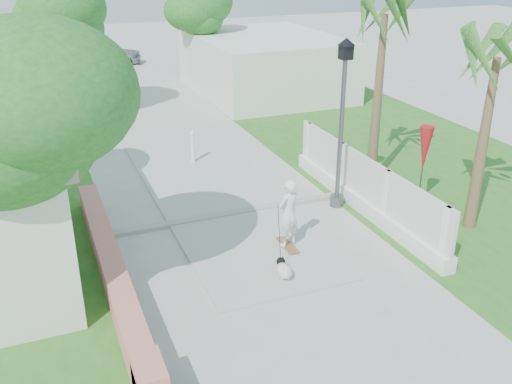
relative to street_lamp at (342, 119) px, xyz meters
name	(u,v)px	position (x,y,z in m)	size (l,w,h in m)	color
ground	(346,359)	(-2.90, -5.50, -2.43)	(90.00, 90.00, 0.00)	#B7B7B2
path_strip	(130,93)	(-2.90, 14.50, -2.40)	(3.20, 36.00, 0.06)	#B7B7B2
curb	(229,214)	(-2.90, 0.50, -2.38)	(6.50, 0.25, 0.10)	#999993
grass_right	(408,156)	(4.10, 2.50, -2.42)	(8.00, 20.00, 0.01)	#2A6B21
pink_wall	(115,278)	(-6.20, -1.95, -2.11)	(0.45, 8.20, 0.80)	#C06D62
lattice_fence	(363,191)	(0.50, -0.50, -1.88)	(0.35, 7.00, 1.50)	white
building_right	(264,64)	(3.10, 12.50, -1.13)	(6.00, 8.00, 2.60)	silver
street_lamp	(342,119)	(0.00, 0.00, 0.00)	(0.44, 0.44, 4.44)	#59595E
bollard	(193,146)	(-2.70, 4.50, -1.84)	(0.14, 0.14, 1.09)	white
patio_umbrella	(425,149)	(1.90, -1.00, -0.74)	(0.36, 0.36, 2.30)	#59595E
tree_left_near	(25,126)	(-7.38, -2.52, 1.40)	(3.60, 3.60, 5.28)	#4C3826
tree_path_left	(59,23)	(-5.88, 10.48, 1.39)	(3.40, 3.40, 5.23)	#4C3826
tree_path_right	(193,13)	(0.32, 14.48, 1.07)	(3.00, 3.00, 4.79)	#4C3826
palm_far	(384,27)	(1.70, 1.00, 2.06)	(1.80, 1.80, 5.30)	brown
palm_near	(495,68)	(2.50, -2.30, 1.53)	(1.80, 1.80, 4.70)	brown
skateboarder	(284,222)	(-2.42, -1.85, -1.61)	(0.98, 1.41, 1.72)	olive
dog	(284,269)	(-2.85, -2.80, -2.19)	(0.34, 0.65, 0.44)	silver
parked_car	(106,52)	(-2.80, 21.93, -1.76)	(1.56, 3.88, 1.32)	#A4A6AC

